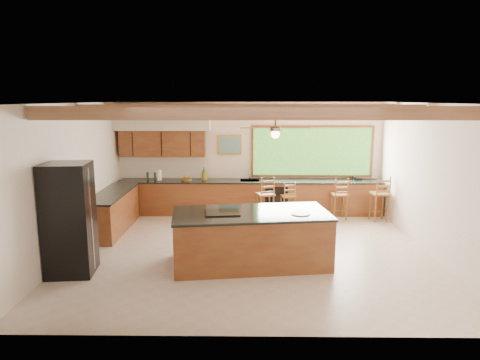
{
  "coord_description": "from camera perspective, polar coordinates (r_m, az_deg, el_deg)",
  "views": [
    {
      "loc": [
        -0.12,
        -8.4,
        3.08
      ],
      "look_at": [
        -0.24,
        0.8,
        1.33
      ],
      "focal_mm": 32.0,
      "sensor_mm": 36.0,
      "label": 1
    }
  ],
  "objects": [
    {
      "name": "bar_stool_a",
      "position": [
        10.81,
        3.41,
        -2.03
      ],
      "size": [
        0.51,
        0.51,
        1.16
      ],
      "rotation": [
        0.0,
        0.0,
        0.26
      ],
      "color": "brown",
      "rests_on": "ground"
    },
    {
      "name": "refrigerator",
      "position": [
        8.12,
        -21.81,
        -4.88
      ],
      "size": [
        0.85,
        0.83,
        2.0
      ],
      "rotation": [
        0.0,
        0.0,
        0.1
      ],
      "color": "black",
      "rests_on": "ground"
    },
    {
      "name": "room_shell",
      "position": [
        9.09,
        0.43,
        5.29
      ],
      "size": [
        7.27,
        6.54,
        3.02
      ],
      "color": "silver",
      "rests_on": "ground"
    },
    {
      "name": "bar_stool_c",
      "position": [
        11.24,
        13.16,
        -1.99
      ],
      "size": [
        0.43,
        0.43,
        1.1
      ],
      "rotation": [
        0.0,
        0.0,
        0.09
      ],
      "color": "brown",
      "rests_on": "ground"
    },
    {
      "name": "counter_run",
      "position": [
        11.25,
        -2.85,
        -2.69
      ],
      "size": [
        7.12,
        3.1,
        1.28
      ],
      "color": "brown",
      "rests_on": "ground"
    },
    {
      "name": "bar_stool_b",
      "position": [
        11.14,
        6.43,
        -2.24
      ],
      "size": [
        0.42,
        0.42,
        0.99
      ],
      "rotation": [
        0.0,
        0.0,
        0.2
      ],
      "color": "brown",
      "rests_on": "ground"
    },
    {
      "name": "ground",
      "position": [
        8.95,
        1.48,
        -9.37
      ],
      "size": [
        7.2,
        7.2,
        0.0
      ],
      "primitive_type": "plane",
      "color": "beige",
      "rests_on": "ground"
    },
    {
      "name": "bar_stool_d",
      "position": [
        11.36,
        18.24,
        -1.86
      ],
      "size": [
        0.47,
        0.47,
        1.19
      ],
      "rotation": [
        0.0,
        0.0,
        0.12
      ],
      "color": "brown",
      "rests_on": "ground"
    },
    {
      "name": "island",
      "position": [
        8.11,
        1.45,
        -7.74
      ],
      "size": [
        3.04,
        1.72,
        1.03
      ],
      "rotation": [
        0.0,
        0.0,
        0.13
      ],
      "color": "brown",
      "rests_on": "ground"
    }
  ]
}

